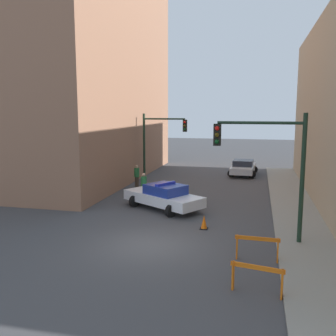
# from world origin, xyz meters

# --- Properties ---
(ground_plane) EXTENTS (120.00, 120.00, 0.00)m
(ground_plane) POSITION_xyz_m (0.00, 0.00, 0.00)
(ground_plane) COLOR #424244
(sidewalk_right) EXTENTS (2.40, 44.00, 0.12)m
(sidewalk_right) POSITION_xyz_m (6.20, 0.00, 0.06)
(sidewalk_right) COLOR gray
(sidewalk_right) RESTS_ON ground_plane
(building_corner_left) EXTENTS (14.00, 20.00, 21.97)m
(building_corner_left) POSITION_xyz_m (-12.00, 14.00, 10.99)
(building_corner_left) COLOR #93664C
(building_corner_left) RESTS_ON ground_plane
(traffic_light_near) EXTENTS (3.64, 0.35, 5.20)m
(traffic_light_near) POSITION_xyz_m (4.73, 1.48, 3.53)
(traffic_light_near) COLOR black
(traffic_light_near) RESTS_ON sidewalk_right
(traffic_light_far) EXTENTS (3.44, 0.35, 5.20)m
(traffic_light_far) POSITION_xyz_m (-3.30, 13.61, 3.40)
(traffic_light_far) COLOR black
(traffic_light_far) RESTS_ON ground_plane
(police_car) EXTENTS (4.97, 4.05, 1.52)m
(police_car) POSITION_xyz_m (-0.82, 5.61, 0.72)
(police_car) COLOR white
(police_car) RESTS_ON ground_plane
(parked_car_near) EXTENTS (2.43, 4.39, 1.31)m
(parked_car_near) POSITION_xyz_m (3.01, 17.96, 0.67)
(parked_car_near) COLOR silver
(parked_car_near) RESTS_ON ground_plane
(pedestrian_crossing) EXTENTS (0.50, 0.50, 1.66)m
(pedestrian_crossing) POSITION_xyz_m (-2.54, 7.47, 0.86)
(pedestrian_crossing) COLOR #474C66
(pedestrian_crossing) RESTS_ON ground_plane
(pedestrian_corner) EXTENTS (0.41, 0.41, 1.66)m
(pedestrian_corner) POSITION_xyz_m (-4.05, 10.66, 0.86)
(pedestrian_corner) COLOR #382D23
(pedestrian_corner) RESTS_ON ground_plane
(barrier_front) EXTENTS (1.58, 0.44, 0.90)m
(barrier_front) POSITION_xyz_m (4.25, -3.20, 0.62)
(barrier_front) COLOR orange
(barrier_front) RESTS_ON ground_plane
(barrier_mid) EXTENTS (1.60, 0.20, 0.90)m
(barrier_mid) POSITION_xyz_m (4.24, -0.62, 0.62)
(barrier_mid) COLOR orange
(barrier_mid) RESTS_ON ground_plane
(traffic_cone) EXTENTS (0.36, 0.36, 0.66)m
(traffic_cone) POSITION_xyz_m (1.85, 2.61, 0.32)
(traffic_cone) COLOR black
(traffic_cone) RESTS_ON ground_plane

